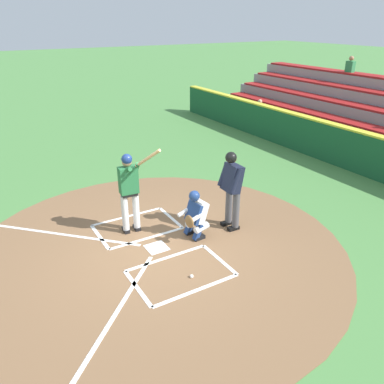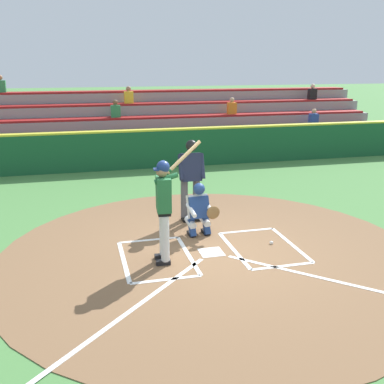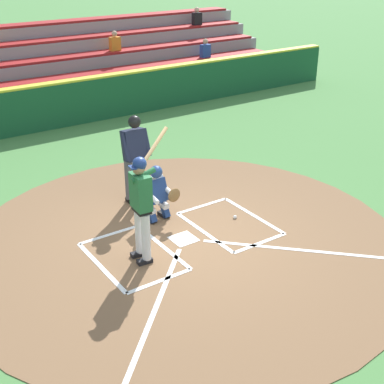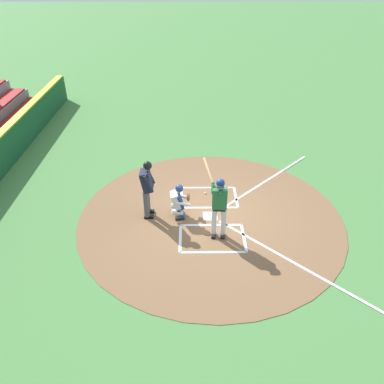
# 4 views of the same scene
# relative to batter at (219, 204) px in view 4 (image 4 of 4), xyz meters

# --- Properties ---
(ground_plane) EXTENTS (120.00, 120.00, 0.00)m
(ground_plane) POSITION_rel_batter_xyz_m (-0.92, -0.16, -1.10)
(ground_plane) COLOR #4C8442
(dirt_circle) EXTENTS (8.00, 8.00, 0.01)m
(dirt_circle) POSITION_rel_batter_xyz_m (-0.92, -0.16, -1.09)
(dirt_circle) COLOR brown
(dirt_circle) RESTS_ON ground
(home_plate_and_chalk) EXTENTS (7.93, 4.91, 0.01)m
(home_plate_and_chalk) POSITION_rel_batter_xyz_m (-0.92, 0.72, -1.08)
(home_plate_and_chalk) COLOR white
(home_plate_and_chalk) RESTS_ON dirt_circle
(batter) EXTENTS (0.97, 0.66, 2.13)m
(batter) POSITION_rel_batter_xyz_m (0.00, 0.00, 0.00)
(batter) COLOR silver
(batter) RESTS_ON ground
(catcher) EXTENTS (0.63, 0.61, 1.13)m
(catcher) POSITION_rel_batter_xyz_m (-0.94, -1.11, -0.51)
(catcher) COLOR black
(catcher) RESTS_ON ground
(plate_umpire) EXTENTS (0.58, 0.41, 1.86)m
(plate_umpire) POSITION_rel_batter_xyz_m (-0.99, -2.04, -0.02)
(plate_umpire) COLOR #4C4C51
(plate_umpire) RESTS_ON ground
(baseball) EXTENTS (0.07, 0.07, 0.07)m
(baseball) POSITION_rel_batter_xyz_m (-2.20, -0.27, -1.06)
(baseball) COLOR white
(baseball) RESTS_ON ground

